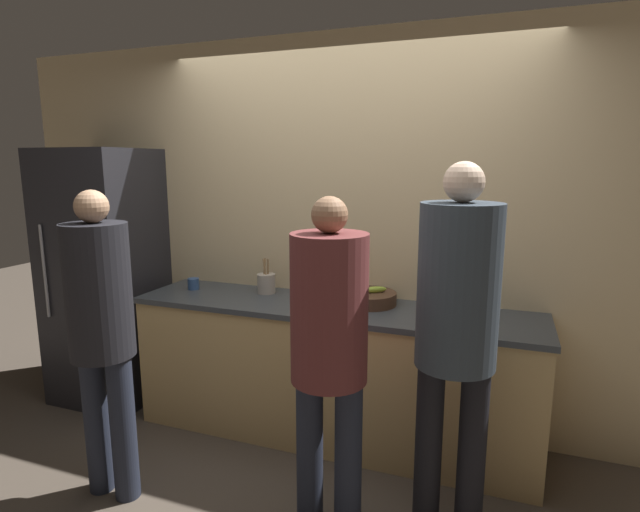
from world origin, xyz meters
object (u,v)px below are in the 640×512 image
(bottle_green, at_px, (467,301))
(person_left, at_px, (101,324))
(refrigerator, at_px, (106,277))
(fruit_bowl, at_px, (368,298))
(cup_yellow, at_px, (433,308))
(person_center, at_px, (329,340))
(bottle_amber, at_px, (443,309))
(bottle_red, at_px, (318,282))
(utensil_crock, at_px, (266,283))
(cup_blue, at_px, (193,284))
(person_right, at_px, (457,319))

(bottle_green, bearing_deg, person_left, -148.02)
(refrigerator, distance_m, fruit_bowl, 1.99)
(cup_yellow, bearing_deg, person_center, -113.78)
(person_center, height_order, bottle_amber, person_center)
(person_center, distance_m, bottle_red, 1.07)
(fruit_bowl, bearing_deg, utensil_crock, 178.49)
(fruit_bowl, height_order, cup_blue, fruit_bowl)
(bottle_green, bearing_deg, person_center, -119.96)
(person_right, xyz_separation_m, utensil_crock, (-1.33, 0.75, -0.12))
(person_center, bearing_deg, bottle_green, 60.04)
(person_left, distance_m, cup_yellow, 1.82)
(refrigerator, distance_m, bottle_amber, 2.48)
(person_left, distance_m, utensil_crock, 1.16)
(person_right, distance_m, cup_blue, 1.99)
(person_left, xyz_separation_m, fruit_bowl, (1.13, 1.07, -0.03))
(person_left, relative_size, person_right, 0.92)
(cup_blue, bearing_deg, cup_yellow, -1.55)
(utensil_crock, bearing_deg, cup_blue, -171.16)
(utensil_crock, distance_m, bottle_amber, 1.25)
(person_center, relative_size, utensil_crock, 6.70)
(bottle_green, bearing_deg, cup_blue, -177.82)
(fruit_bowl, xyz_separation_m, utensil_crock, (-0.73, 0.02, 0.03))
(refrigerator, distance_m, person_left, 1.28)
(person_center, distance_m, utensil_crock, 1.23)
(cup_yellow, bearing_deg, refrigerator, -179.53)
(person_left, bearing_deg, bottle_green, 31.98)
(refrigerator, xyz_separation_m, person_left, (0.86, -0.94, 0.03))
(person_left, height_order, fruit_bowl, person_left)
(fruit_bowl, xyz_separation_m, bottle_red, (-0.36, 0.05, 0.06))
(bottle_green, bearing_deg, bottle_red, 177.21)
(refrigerator, height_order, cup_yellow, refrigerator)
(bottle_green, bearing_deg, cup_yellow, -146.84)
(bottle_red, distance_m, cup_yellow, 0.80)
(utensil_crock, xyz_separation_m, bottle_amber, (1.22, -0.26, 0.01))
(fruit_bowl, bearing_deg, refrigerator, -176.28)
(utensil_crock, bearing_deg, person_right, -29.28)
(bottle_red, xyz_separation_m, cup_yellow, (0.78, -0.16, -0.05))
(person_right, xyz_separation_m, cup_yellow, (-0.18, 0.62, -0.14))
(refrigerator, height_order, bottle_red, refrigerator)
(utensil_crock, bearing_deg, refrigerator, -173.28)
(utensil_crock, relative_size, bottle_green, 1.30)
(fruit_bowl, height_order, cup_yellow, fruit_bowl)
(person_center, height_order, utensil_crock, person_center)
(bottle_red, distance_m, cup_blue, 0.91)
(person_left, distance_m, bottle_amber, 1.82)
(bottle_red, bearing_deg, fruit_bowl, -8.48)
(person_center, distance_m, person_right, 0.59)
(utensil_crock, bearing_deg, bottle_amber, -12.09)
(person_center, xyz_separation_m, bottle_green, (0.54, 0.93, -0.01))
(refrigerator, relative_size, bottle_green, 10.00)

